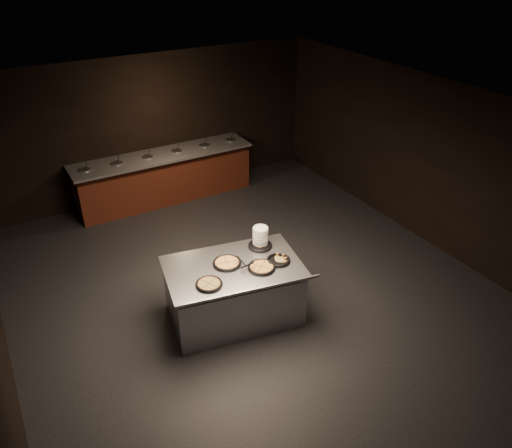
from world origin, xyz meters
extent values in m
cube|color=black|center=(0.00, 0.00, -0.01)|extent=(7.00, 8.00, 0.01)
cube|color=black|center=(0.00, 0.00, 2.90)|extent=(7.00, 8.00, 0.01)
cube|color=black|center=(0.00, 4.00, 1.45)|extent=(7.00, 0.01, 2.90)
cube|color=black|center=(0.00, -4.00, 1.45)|extent=(7.00, 0.01, 2.90)
cube|color=black|center=(3.50, 0.00, 1.45)|extent=(0.01, 8.00, 2.90)
cube|color=#581F14|center=(0.00, 3.58, 0.43)|extent=(3.60, 0.75, 0.85)
cube|color=slate|center=(0.00, 3.58, 0.97)|extent=(3.70, 0.83, 0.05)
cube|color=#36150C|center=(0.00, 3.58, 0.04)|extent=(3.60, 0.69, 0.08)
cylinder|color=#A8AAAF|center=(-1.55, 3.58, 0.98)|extent=(0.22, 0.22, 0.08)
cylinder|color=#476C2B|center=(-1.55, 3.58, 1.00)|extent=(0.19, 0.19, 0.02)
cylinder|color=black|center=(-1.52, 3.56, 1.09)|extent=(0.04, 0.10, 0.19)
cylinder|color=#A8AAAF|center=(-0.93, 3.58, 0.98)|extent=(0.22, 0.22, 0.08)
cylinder|color=#476C2B|center=(-0.93, 3.58, 1.00)|extent=(0.19, 0.19, 0.02)
cylinder|color=black|center=(-0.90, 3.56, 1.09)|extent=(0.04, 0.10, 0.19)
cylinder|color=#A8AAAF|center=(-0.31, 3.58, 0.98)|extent=(0.22, 0.22, 0.08)
cylinder|color=#476C2B|center=(-0.31, 3.58, 1.00)|extent=(0.19, 0.19, 0.02)
cylinder|color=black|center=(-0.28, 3.56, 1.09)|extent=(0.04, 0.10, 0.19)
cylinder|color=#A8AAAF|center=(0.31, 3.58, 0.98)|extent=(0.22, 0.22, 0.08)
cylinder|color=#476C2B|center=(0.31, 3.58, 1.00)|extent=(0.19, 0.19, 0.02)
cylinder|color=black|center=(0.34, 3.56, 1.09)|extent=(0.04, 0.10, 0.19)
cylinder|color=#A8AAAF|center=(0.93, 3.58, 0.98)|extent=(0.22, 0.22, 0.08)
cylinder|color=#476C2B|center=(0.93, 3.58, 1.00)|extent=(0.19, 0.19, 0.02)
cylinder|color=black|center=(0.96, 3.56, 1.09)|extent=(0.04, 0.10, 0.19)
cylinder|color=#A8AAAF|center=(1.55, 3.58, 0.98)|extent=(0.22, 0.22, 0.08)
cylinder|color=#476C2B|center=(1.55, 3.58, 1.00)|extent=(0.19, 0.19, 0.02)
cylinder|color=black|center=(1.58, 3.56, 1.09)|extent=(0.04, 0.10, 0.19)
cube|color=#A8AAAF|center=(-0.52, -0.46, 0.40)|extent=(1.97, 1.41, 0.81)
cube|color=#A8AAAF|center=(-0.52, -0.46, 0.88)|extent=(2.06, 1.50, 0.04)
cylinder|color=#A8AAAF|center=(-0.52, -1.05, 0.88)|extent=(1.85, 0.39, 0.04)
cylinder|color=silver|center=(0.10, -0.16, 1.03)|extent=(0.23, 0.23, 0.27)
cylinder|color=black|center=(-0.99, -0.69, 0.90)|extent=(0.34, 0.34, 0.01)
torus|color=black|center=(-0.99, -0.69, 0.92)|extent=(0.36, 0.36, 0.04)
torus|color=brown|center=(-0.99, -0.69, 0.92)|extent=(0.30, 0.30, 0.03)
cylinder|color=tan|center=(-0.99, -0.69, 0.92)|extent=(0.26, 0.26, 0.02)
cube|color=black|center=(-0.99, -0.69, 0.93)|extent=(0.11, 0.23, 0.00)
cube|color=black|center=(-0.99, -0.69, 0.93)|extent=(0.23, 0.11, 0.00)
cylinder|color=black|center=(-0.57, -0.38, 0.90)|extent=(0.37, 0.37, 0.01)
torus|color=black|center=(-0.57, -0.38, 0.92)|extent=(0.40, 0.40, 0.04)
torus|color=brown|center=(-0.57, -0.38, 0.92)|extent=(0.34, 0.34, 0.03)
cylinder|color=tan|center=(-0.57, -0.38, 0.92)|extent=(0.29, 0.29, 0.02)
cube|color=black|center=(-0.57, -0.38, 0.93)|extent=(0.06, 0.29, 0.00)
cube|color=black|center=(-0.57, -0.38, 0.93)|extent=(0.29, 0.06, 0.00)
cylinder|color=black|center=(0.06, -0.22, 0.90)|extent=(0.33, 0.33, 0.01)
torus|color=black|center=(0.06, -0.22, 0.92)|extent=(0.35, 0.35, 0.04)
cylinder|color=black|center=(-0.20, -0.71, 0.90)|extent=(0.36, 0.36, 0.01)
torus|color=black|center=(-0.20, -0.71, 0.92)|extent=(0.39, 0.39, 0.04)
torus|color=brown|center=(-0.20, -0.71, 0.92)|extent=(0.32, 0.32, 0.03)
cylinder|color=tan|center=(-0.20, -0.71, 0.92)|extent=(0.28, 0.28, 0.02)
cube|color=black|center=(-0.20, -0.71, 0.93)|extent=(0.23, 0.17, 0.00)
cube|color=black|center=(-0.20, -0.71, 0.93)|extent=(0.17, 0.23, 0.00)
cylinder|color=black|center=(0.09, -0.68, 0.90)|extent=(0.31, 0.31, 0.01)
torus|color=black|center=(0.09, -0.68, 0.92)|extent=(0.34, 0.34, 0.04)
cube|color=#A8AAAF|center=(-0.49, -0.42, 0.92)|extent=(0.12, 0.13, 0.00)
cylinder|color=black|center=(-0.42, -0.55, 0.99)|extent=(0.08, 0.18, 0.13)
cylinder|color=#A8AAAF|center=(-0.45, -0.48, 0.94)|extent=(0.05, 0.09, 0.08)
cube|color=#A8AAAF|center=(-0.27, -0.73, 0.92)|extent=(0.13, 0.12, 0.00)
cylinder|color=black|center=(-0.40, -0.66, 0.99)|extent=(0.17, 0.11, 0.13)
cylinder|color=#A8AAAF|center=(-0.34, -0.70, 0.94)|extent=(0.09, 0.06, 0.08)
camera|label=1|loc=(-3.07, -5.51, 4.91)|focal=35.00mm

